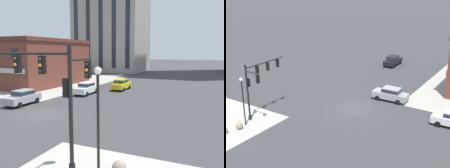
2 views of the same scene
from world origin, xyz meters
TOP-DOWN VIEW (x-y plane):
  - ground_plane at (0.00, 0.00)m, footprint 320.00×320.00m
  - traffic_signal_main at (7.53, -7.99)m, footprint 5.91×2.09m
  - bollard_sphere_curb_a at (11.02, -7.41)m, footprint 0.74×0.74m
  - street_lamp_corner_near at (10.00, -7.61)m, footprint 0.36×0.36m
  - car_main_northbound_near at (-4.70, 2.47)m, footprint 1.98×4.44m
  - car_main_southbound_near at (-19.69, -3.86)m, footprint 4.42×1.94m

SIDE VIEW (x-z plane):
  - ground_plane at x=0.00m, z-range 0.00..0.00m
  - bollard_sphere_curb_a at x=11.02m, z-range 0.00..0.74m
  - car_main_northbound_near at x=-4.70m, z-range 0.08..1.76m
  - car_main_southbound_near at x=-19.69m, z-range 0.08..1.76m
  - street_lamp_corner_near at x=10.00m, z-range 0.68..5.94m
  - traffic_signal_main at x=7.53m, z-range 1.15..7.41m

